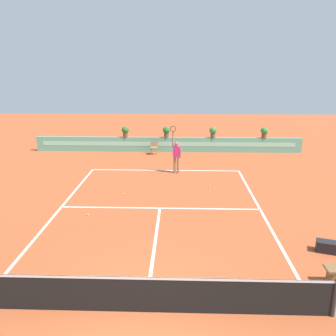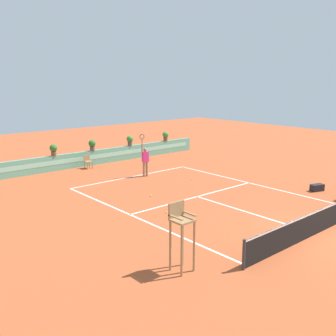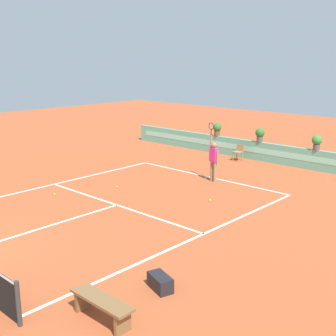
% 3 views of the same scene
% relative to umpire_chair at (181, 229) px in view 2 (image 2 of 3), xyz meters
% --- Properties ---
extents(ground_plane, '(60.00, 60.00, 0.00)m').
position_rel_umpire_chair_xyz_m(ground_plane, '(5.87, 4.74, -1.34)').
color(ground_plane, '#A84C28').
extents(court_lines, '(8.32, 11.94, 0.01)m').
position_rel_umpire_chair_xyz_m(court_lines, '(5.87, 5.45, -1.34)').
color(court_lines, white).
rests_on(court_lines, ground).
extents(net, '(8.92, 0.10, 1.00)m').
position_rel_umpire_chair_xyz_m(net, '(5.87, -1.26, -0.83)').
color(net, '#333333').
rests_on(net, ground).
extents(back_wall_barrier, '(18.00, 0.21, 1.00)m').
position_rel_umpire_chair_xyz_m(back_wall_barrier, '(5.87, 15.12, -0.84)').
color(back_wall_barrier, '#60A88E').
rests_on(back_wall_barrier, ground).
extents(umpire_chair, '(0.60, 0.60, 2.14)m').
position_rel_umpire_chair_xyz_m(umpire_chair, '(0.00, 0.00, 0.00)').
color(umpire_chair, '#99754C').
rests_on(umpire_chair, ground).
extents(ball_kid_chair, '(0.44, 0.44, 0.85)m').
position_rel_umpire_chair_xyz_m(ball_kid_chair, '(4.97, 14.39, -0.86)').
color(ball_kid_chair, '#99754C').
rests_on(ball_kid_chair, ground).
extents(gear_bag, '(0.78, 0.56, 0.36)m').
position_rel_umpire_chair_xyz_m(gear_bag, '(11.35, 1.75, -1.16)').
color(gear_bag, black).
rests_on(gear_bag, ground).
extents(tennis_player, '(0.62, 0.27, 2.58)m').
position_rel_umpire_chair_xyz_m(tennis_player, '(6.49, 10.19, -0.29)').
color(tennis_player, '#9E7051').
rests_on(tennis_player, ground).
extents(tennis_ball_near_baseline, '(0.07, 0.07, 0.07)m').
position_rel_umpire_chair_xyz_m(tennis_ball_near_baseline, '(4.12, 6.66, -1.31)').
color(tennis_ball_near_baseline, '#CCE033').
rests_on(tennis_ball_near_baseline, ground).
extents(tennis_ball_mid_court, '(0.07, 0.07, 0.07)m').
position_rel_umpire_chair_xyz_m(tennis_ball_mid_court, '(8.11, 7.87, -1.31)').
color(tennis_ball_mid_court, '#CCE033').
rests_on(tennis_ball_mid_court, ground).
extents(tennis_ball_by_sideline, '(0.07, 0.07, 0.07)m').
position_rel_umpire_chair_xyz_m(tennis_ball_by_sideline, '(3.09, 4.28, -1.31)').
color(tennis_ball_by_sideline, '#CCE033').
rests_on(tennis_ball_by_sideline, ground).
extents(potted_plant_centre, '(0.48, 0.48, 0.72)m').
position_rel_umpire_chair_xyz_m(potted_plant_centre, '(5.77, 15.13, 0.07)').
color(potted_plant_centre, '#514C47').
rests_on(potted_plant_centre, back_wall_barrier).
extents(potted_plant_right, '(0.48, 0.48, 0.72)m').
position_rel_umpire_chair_xyz_m(potted_plant_right, '(8.90, 15.13, 0.07)').
color(potted_plant_right, '#514C47').
rests_on(potted_plant_right, back_wall_barrier).
extents(potted_plant_far_right, '(0.48, 0.48, 0.72)m').
position_rel_umpire_chair_xyz_m(potted_plant_far_right, '(12.32, 15.13, 0.07)').
color(potted_plant_far_right, brown).
rests_on(potted_plant_far_right, back_wall_barrier).
extents(potted_plant_left, '(0.48, 0.48, 0.72)m').
position_rel_umpire_chair_xyz_m(potted_plant_left, '(2.99, 15.13, 0.07)').
color(potted_plant_left, brown).
rests_on(potted_plant_left, back_wall_barrier).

